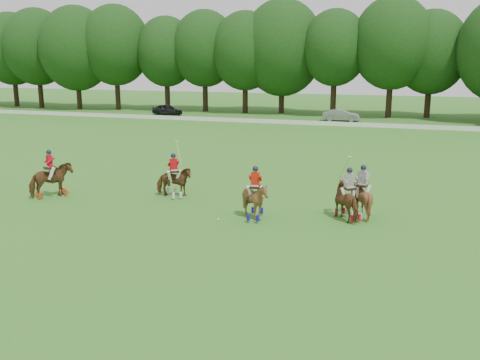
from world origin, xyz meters
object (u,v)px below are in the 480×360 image
(polo_red_c, at_px, (255,200))
(polo_ball, at_px, (218,219))
(polo_red_a, at_px, (51,180))
(polo_red_b, at_px, (174,182))
(car_left, at_px, (167,110))
(polo_stripe_b, at_px, (362,198))
(car_mid, at_px, (341,115))
(polo_stripe_a, at_px, (348,201))

(polo_red_c, relative_size, polo_ball, 26.48)
(polo_red_a, xyz_separation_m, polo_red_b, (5.93, 2.02, -0.10))
(polo_red_b, relative_size, polo_red_c, 1.18)
(polo_red_b, height_order, polo_red_c, polo_red_b)
(polo_red_b, xyz_separation_m, polo_red_c, (5.06, -2.43, 0.06))
(car_left, height_order, polo_red_c, polo_red_c)
(car_left, height_order, polo_red_a, polo_red_a)
(polo_red_c, xyz_separation_m, polo_stripe_b, (4.42, 1.84, -0.01))
(polo_red_a, bearing_deg, car_mid, 76.63)
(car_mid, distance_m, polo_stripe_a, 38.82)
(polo_red_a, relative_size, polo_red_c, 1.03)
(car_mid, bearing_deg, polo_red_a, 161.83)
(polo_stripe_a, xyz_separation_m, polo_ball, (-5.38, -1.92, -0.80))
(polo_stripe_a, bearing_deg, polo_red_a, -176.84)
(car_left, height_order, polo_red_b, polo_red_b)
(polo_stripe_a, distance_m, polo_ball, 5.77)
(car_left, bearing_deg, car_mid, -76.15)
(polo_stripe_b, relative_size, polo_ball, 26.31)
(car_left, height_order, polo_stripe_a, polo_stripe_a)
(polo_stripe_b, bearing_deg, car_mid, 99.14)
(polo_stripe_a, relative_size, polo_ball, 31.92)
(car_left, relative_size, polo_red_c, 1.68)
(car_left, xyz_separation_m, polo_red_a, (12.47, -39.24, 0.22))
(polo_red_c, height_order, polo_stripe_a, polo_stripe_a)
(polo_red_a, distance_m, polo_stripe_a, 14.90)
(polo_red_a, xyz_separation_m, polo_stripe_b, (15.41, 1.43, -0.05))
(polo_red_a, relative_size, polo_stripe_b, 1.04)
(polo_stripe_b, xyz_separation_m, polo_ball, (-5.91, -2.53, -0.81))
(polo_red_c, bearing_deg, polo_stripe_a, 17.44)
(car_left, distance_m, polo_red_c, 46.06)
(polo_red_c, relative_size, polo_stripe_a, 0.83)
(polo_red_b, bearing_deg, polo_red_c, -25.65)
(polo_stripe_a, bearing_deg, car_left, 125.45)
(polo_red_a, height_order, polo_red_b, polo_red_b)
(car_left, relative_size, polo_ball, 44.53)
(car_mid, relative_size, polo_stripe_a, 1.43)
(car_left, distance_m, polo_ball, 45.93)
(car_left, bearing_deg, polo_red_b, -139.84)
(car_mid, distance_m, polo_red_a, 40.33)
(car_mid, height_order, polo_red_b, polo_red_b)
(car_left, distance_m, polo_red_a, 41.17)
(car_left, xyz_separation_m, polo_stripe_b, (27.88, -37.80, 0.18))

